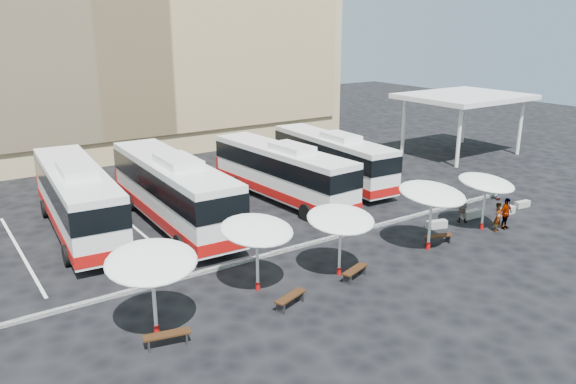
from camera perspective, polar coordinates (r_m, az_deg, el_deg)
ground at (r=28.66m, az=1.73°, el=-6.00°), size 120.00×120.00×0.00m
sandstone_building at (r=55.43m, az=-18.86°, el=17.63°), size 42.00×18.25×29.60m
service_canopy at (r=50.84m, az=17.47°, el=9.09°), size 10.00×8.00×5.20m
curb_divider at (r=29.01m, az=1.15°, el=-5.54°), size 34.00×0.25×0.15m
bay_lines at (r=35.02m, az=-5.97°, el=-1.72°), size 24.15×12.00×0.01m
bus_0 at (r=32.44m, az=-20.66°, el=-0.45°), size 3.75×13.00×4.07m
bus_1 at (r=32.25m, az=-11.66°, el=0.33°), size 3.43×13.28×4.19m
bus_2 at (r=36.08m, az=-0.63°, el=2.19°), size 3.36×12.27×3.85m
bus_3 at (r=40.02m, az=4.47°, el=3.56°), size 3.24×11.98×3.77m
sunshade_0 at (r=20.78m, az=-13.71°, el=-6.93°), size 4.17×4.20×3.46m
sunshade_1 at (r=23.65m, az=-3.19°, el=-3.90°), size 3.61×3.65×3.26m
sunshade_2 at (r=25.17m, az=5.36°, el=-2.79°), size 3.59×3.62×3.18m
sunshade_3 at (r=28.74m, az=14.44°, el=-0.19°), size 3.97×4.01×3.49m
sunshade_4 at (r=32.55m, az=19.50°, el=0.86°), size 3.83×3.85×3.16m
wood_bench_0 at (r=21.15m, az=-12.19°, el=-14.15°), size 1.73×0.81×0.51m
wood_bench_1 at (r=23.24m, az=0.26°, el=-10.74°), size 1.68×0.93×0.50m
wood_bench_2 at (r=25.73m, az=6.82°, el=-7.98°), size 1.67×0.92×0.50m
wood_bench_3 at (r=30.41m, az=15.00°, el=-4.47°), size 1.61×0.84×0.48m
conc_bench_0 at (r=32.70m, az=14.87°, el=-3.20°), size 1.24×0.74×0.44m
conc_bench_1 at (r=34.92m, az=18.10°, el=-2.16°), size 1.27×0.50×0.47m
conc_bench_2 at (r=36.29m, az=21.35°, el=-1.80°), size 1.23×0.46×0.45m
conc_bench_3 at (r=38.04m, az=22.71°, el=-1.15°), size 1.10×0.47×0.40m
passenger_0 at (r=33.06m, az=20.56°, el=-2.41°), size 0.69×0.55×1.65m
passenger_1 at (r=33.94m, az=17.26°, el=-1.63°), size 0.95×0.98×1.60m
passenger_2 at (r=33.58m, az=21.24°, el=-2.05°), size 1.05×0.44×1.79m
passenger_3 at (r=38.86m, az=20.63°, el=0.33°), size 1.10×0.80×1.54m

